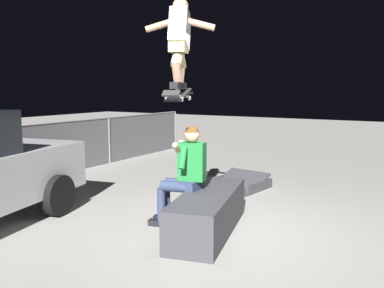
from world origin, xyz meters
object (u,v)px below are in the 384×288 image
at_px(skater_airborne, 179,39).
at_px(kicker_ramp, 238,185).
at_px(person_sitting_on_ledge, 184,171).
at_px(skateboard, 179,95).
at_px(ledge_box_main, 208,212).

distance_m(skater_airborne, kicker_ramp, 3.36).
xyz_separation_m(person_sitting_on_ledge, skateboard, (-0.15, -0.02, 1.00)).
bearing_deg(skateboard, skater_airborne, 21.13).
distance_m(skateboard, kicker_ramp, 2.96).
bearing_deg(kicker_ramp, skater_airborne, -174.76).
relative_size(ledge_box_main, kicker_ramp, 1.76).
bearing_deg(ledge_box_main, skater_airborne, 101.01).
bearing_deg(person_sitting_on_ledge, skater_airborne, 178.46).
height_order(skateboard, skater_airborne, skater_airborne).
bearing_deg(skater_airborne, ledge_box_main, -78.99).
height_order(person_sitting_on_ledge, kicker_ramp, person_sitting_on_ledge).
bearing_deg(skateboard, kicker_ramp, 5.61).
xyz_separation_m(ledge_box_main, skateboard, (-0.13, 0.36, 1.50)).
xyz_separation_m(person_sitting_on_ledge, kicker_ramp, (2.26, 0.22, -0.70)).
height_order(ledge_box_main, skateboard, skateboard).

